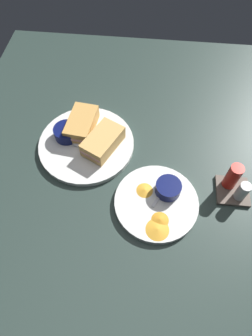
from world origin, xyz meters
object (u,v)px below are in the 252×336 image
at_px(sandwich_half_near, 103,141).
at_px(ramekin_light_gravy, 168,188).
at_px(plate_chips_companion, 156,202).
at_px(spoon_by_dark_ramekin, 79,146).
at_px(condiment_caddy, 235,185).
at_px(sandwich_half_far, 82,124).
at_px(spoon_by_gravy_ramekin, 166,187).
at_px(plate_sandwich_main, 87,144).
at_px(ramekin_dark_sauce, 66,132).

xyz_separation_m(sandwich_half_near, ramekin_light_gravy, (0.13, 0.20, -0.01)).
bearing_deg(plate_chips_companion, spoon_by_dark_ramekin, -123.18).
height_order(plate_chips_companion, condiment_caddy, condiment_caddy).
distance_m(sandwich_half_far, spoon_by_gravy_ramekin, 0.33).
relative_size(sandwich_half_far, ramekin_light_gravy, 2.00).
relative_size(sandwich_half_near, spoon_by_dark_ramekin, 1.75).
height_order(spoon_by_dark_ramekin, ramekin_light_gravy, ramekin_light_gravy).
bearing_deg(plate_chips_companion, sandwich_half_near, -134.62).
xyz_separation_m(spoon_by_dark_ramekin, plate_chips_companion, (0.16, 0.24, -0.01)).
bearing_deg(condiment_caddy, plate_sandwich_main, -104.51).
xyz_separation_m(sandwich_half_near, sandwich_half_far, (-0.06, -0.08, 0.00)).
distance_m(spoon_by_gravy_ramekin, condiment_caddy, 0.19).
height_order(sandwich_half_far, plate_chips_companion, sandwich_half_far).
relative_size(spoon_by_dark_ramekin, plate_chips_companion, 0.38).
relative_size(plate_sandwich_main, spoon_by_dark_ramekin, 3.41).
distance_m(sandwich_half_near, condiment_caddy, 0.39).
bearing_deg(condiment_caddy, ramekin_light_gravy, -80.79).
relative_size(ramekin_light_gravy, spoon_by_gravy_ramekin, 0.75).
xyz_separation_m(ramekin_dark_sauce, ramekin_light_gravy, (0.16, 0.32, -0.00)).
bearing_deg(spoon_by_gravy_ramekin, spoon_by_dark_ramekin, -113.51).
relative_size(sandwich_half_far, ramekin_dark_sauce, 1.83).
bearing_deg(sandwich_half_near, plate_chips_companion, 45.38).
distance_m(plate_sandwich_main, ramekin_light_gravy, 0.29).
xyz_separation_m(sandwich_half_near, plate_chips_companion, (0.17, 0.17, -0.03)).
xyz_separation_m(sandwich_half_far, ramekin_dark_sauce, (0.03, -0.04, -0.01)).
distance_m(ramekin_dark_sauce, spoon_by_gravy_ramekin, 0.35).
height_order(plate_chips_companion, ramekin_light_gravy, ramekin_light_gravy).
xyz_separation_m(spoon_by_gravy_ramekin, condiment_caddy, (-0.02, 0.18, 0.01)).
relative_size(plate_sandwich_main, plate_chips_companion, 1.28).
distance_m(ramekin_light_gravy, condiment_caddy, 0.18).
distance_m(ramekin_light_gravy, spoon_by_gravy_ramekin, 0.02).
height_order(sandwich_half_near, spoon_by_dark_ramekin, sandwich_half_near).
height_order(ramekin_dark_sauce, spoon_by_dark_ramekin, ramekin_dark_sauce).
bearing_deg(plate_chips_companion, condiment_caddy, 106.93).
xyz_separation_m(plate_sandwich_main, ramekin_dark_sauce, (-0.02, -0.06, 0.03)).
relative_size(sandwich_half_near, ramekin_dark_sauce, 1.97).
relative_size(plate_sandwich_main, sandwich_half_near, 1.94).
xyz_separation_m(plate_sandwich_main, sandwich_half_near, (0.01, 0.05, 0.03)).
relative_size(plate_sandwich_main, spoon_by_gravy_ramekin, 3.12).
bearing_deg(ramekin_light_gravy, sandwich_half_near, -123.87).
bearing_deg(sandwich_half_far, spoon_by_gravy_ramekin, 55.48).
bearing_deg(ramekin_light_gravy, ramekin_dark_sauce, -117.01).
bearing_deg(spoon_by_gravy_ramekin, plate_chips_companion, -28.43).
relative_size(spoon_by_gravy_ramekin, condiment_caddy, 0.99).
xyz_separation_m(ramekin_light_gravy, condiment_caddy, (-0.03, 0.18, 0.00)).
height_order(plate_sandwich_main, ramekin_light_gravy, ramekin_light_gravy).
relative_size(plate_sandwich_main, sandwich_half_far, 2.09).
height_order(spoon_by_dark_ramekin, spoon_by_gravy_ramekin, same).
bearing_deg(sandwich_half_near, ramekin_dark_sauce, -103.40).
xyz_separation_m(spoon_by_dark_ramekin, ramekin_light_gravy, (0.12, 0.27, 0.01)).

